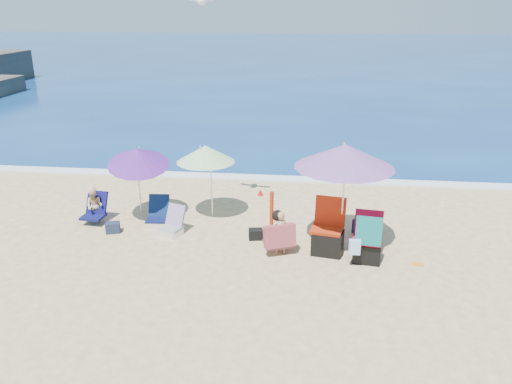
# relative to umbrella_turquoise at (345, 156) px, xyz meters

# --- Properties ---
(ground) EXTENTS (120.00, 120.00, 0.00)m
(ground) POSITION_rel_umbrella_turquoise_xyz_m (-1.52, -0.72, -2.05)
(ground) COLOR #D8BC84
(ground) RESTS_ON ground
(sea) EXTENTS (120.00, 80.00, 0.12)m
(sea) POSITION_rel_umbrella_turquoise_xyz_m (-1.52, 44.28, -2.10)
(sea) COLOR navy
(sea) RESTS_ON ground
(foam) EXTENTS (120.00, 0.50, 0.04)m
(foam) POSITION_rel_umbrella_turquoise_xyz_m (-1.52, 4.38, -2.03)
(foam) COLOR white
(foam) RESTS_ON ground
(umbrella_turquoise) EXTENTS (2.39, 2.39, 2.33)m
(umbrella_turquoise) POSITION_rel_umbrella_turquoise_xyz_m (0.00, 0.00, 0.00)
(umbrella_turquoise) COLOR white
(umbrella_turquoise) RESTS_ON ground
(umbrella_striped) EXTENTS (1.76, 1.76, 1.85)m
(umbrella_striped) POSITION_rel_umbrella_turquoise_xyz_m (-3.13, 1.32, -0.44)
(umbrella_striped) COLOR white
(umbrella_striped) RESTS_ON ground
(umbrella_blue) EXTENTS (1.85, 1.89, 1.96)m
(umbrella_blue) POSITION_rel_umbrella_turquoise_xyz_m (-4.64, 0.95, -0.45)
(umbrella_blue) COLOR silver
(umbrella_blue) RESTS_ON ground
(furled_umbrella) EXTENTS (0.37, 0.32, 1.18)m
(furled_umbrella) POSITION_rel_umbrella_turquoise_xyz_m (-1.54, 0.38, -1.40)
(furled_umbrella) COLOR #B32C0C
(furled_umbrella) RESTS_ON ground
(chair_navy) EXTENTS (0.53, 0.64, 0.68)m
(chair_navy) POSITION_rel_umbrella_turquoise_xyz_m (-4.20, 0.72, -1.87)
(chair_navy) COLOR #0C1443
(chair_navy) RESTS_ON ground
(chair_rainbow) EXTENTS (0.63, 0.71, 0.64)m
(chair_rainbow) POSITION_rel_umbrella_turquoise_xyz_m (-3.74, 0.28, -1.88)
(chair_rainbow) COLOR #C66346
(chair_rainbow) RESTS_ON ground
(camp_chair_left) EXTENTS (0.76, 0.79, 1.12)m
(camp_chair_left) POSITION_rel_umbrella_turquoise_xyz_m (-0.25, -0.18, -1.71)
(camp_chair_left) COLOR #A3290B
(camp_chair_left) RESTS_ON ground
(camp_chair_right) EXTENTS (0.71, 0.77, 1.04)m
(camp_chair_right) POSITION_rel_umbrella_turquoise_xyz_m (0.52, -0.52, -1.67)
(camp_chair_right) COLOR #B80D28
(camp_chair_right) RESTS_ON ground
(person_center) EXTENTS (0.73, 0.70, 0.96)m
(person_center) POSITION_rel_umbrella_turquoise_xyz_m (-1.26, -0.42, -1.59)
(person_center) COLOR tan
(person_center) RESTS_ON ground
(person_left) EXTENTS (0.56, 0.66, 0.92)m
(person_left) POSITION_rel_umbrella_turquoise_xyz_m (-5.74, 0.75, -1.63)
(person_left) COLOR tan
(person_left) RESTS_ON ground
(bag_navy_a) EXTENTS (0.36, 0.30, 0.24)m
(bag_navy_a) POSITION_rel_umbrella_turquoise_xyz_m (-5.11, 0.21, -1.93)
(bag_navy_a) COLOR #1A253B
(bag_navy_a) RESTS_ON ground
(bag_black_a) EXTENTS (0.34, 0.28, 0.23)m
(bag_black_a) POSITION_rel_umbrella_turquoise_xyz_m (-1.82, 0.24, -1.94)
(bag_black_a) COLOR black
(bag_black_a) RESTS_ON ground
(bag_tan) EXTENTS (0.36, 0.32, 0.26)m
(bag_tan) POSITION_rel_umbrella_turquoise_xyz_m (-1.20, 0.20, -1.92)
(bag_tan) COLOR #9F845B
(bag_tan) RESTS_ON ground
(bag_navy_b) EXTENTS (0.55, 0.52, 0.33)m
(bag_navy_b) POSITION_rel_umbrella_turquoise_xyz_m (0.59, 0.79, -1.89)
(bag_navy_b) COLOR #171832
(bag_navy_b) RESTS_ON ground
(orange_item) EXTENTS (0.23, 0.13, 0.03)m
(orange_item) POSITION_rel_umbrella_turquoise_xyz_m (1.55, -0.59, -2.04)
(orange_item) COLOR orange
(orange_item) RESTS_ON ground
(seagull) EXTENTS (0.90, 0.44, 0.16)m
(seagull) POSITION_rel_umbrella_turquoise_xyz_m (-3.08, 1.32, 2.91)
(seagull) COLOR white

